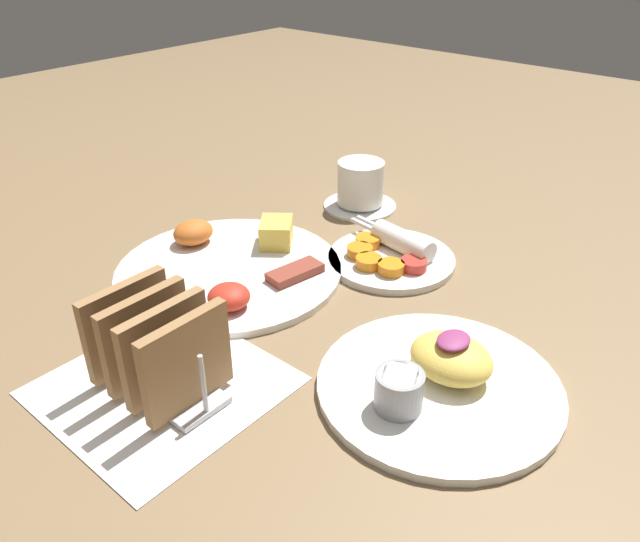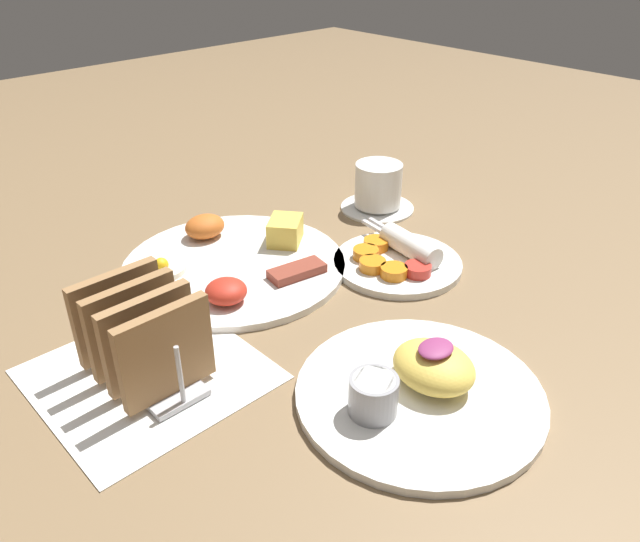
{
  "view_description": "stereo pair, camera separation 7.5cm",
  "coord_description": "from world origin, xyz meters",
  "px_view_note": "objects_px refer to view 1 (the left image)",
  "views": [
    {
      "loc": [
        -0.47,
        -0.41,
        0.43
      ],
      "look_at": [
        0.05,
        0.04,
        0.03
      ],
      "focal_mm": 35.0,
      "sensor_mm": 36.0,
      "label": 1
    },
    {
      "loc": [
        -0.42,
        -0.46,
        0.43
      ],
      "look_at": [
        0.05,
        0.04,
        0.03
      ],
      "focal_mm": 35.0,
      "sensor_mm": 36.0,
      "label": 2
    }
  ],
  "objects_px": {
    "plate_condiments": "(391,255)",
    "plate_foreground": "(439,378)",
    "toast_rack": "(157,347)",
    "coffee_cup": "(360,187)",
    "plate_breakfast": "(228,267)"
  },
  "relations": [
    {
      "from": "plate_condiments",
      "to": "coffee_cup",
      "type": "xyz_separation_m",
      "value": [
        0.12,
        0.15,
        0.02
      ]
    },
    {
      "from": "coffee_cup",
      "to": "toast_rack",
      "type": "bearing_deg",
      "value": -166.43
    },
    {
      "from": "plate_condiments",
      "to": "plate_foreground",
      "type": "relative_size",
      "value": 0.73
    },
    {
      "from": "plate_foreground",
      "to": "coffee_cup",
      "type": "xyz_separation_m",
      "value": [
        0.31,
        0.34,
        0.02
      ]
    },
    {
      "from": "plate_condiments",
      "to": "plate_foreground",
      "type": "bearing_deg",
      "value": -134.74
    },
    {
      "from": "plate_breakfast",
      "to": "plate_condiments",
      "type": "xyz_separation_m",
      "value": [
        0.17,
        -0.15,
        0.0
      ]
    },
    {
      "from": "toast_rack",
      "to": "plate_condiments",
      "type": "bearing_deg",
      "value": -4.44
    },
    {
      "from": "toast_rack",
      "to": "coffee_cup",
      "type": "xyz_separation_m",
      "value": [
        0.49,
        0.12,
        -0.02
      ]
    },
    {
      "from": "toast_rack",
      "to": "plate_foreground",
      "type": "bearing_deg",
      "value": -50.34
    },
    {
      "from": "plate_breakfast",
      "to": "coffee_cup",
      "type": "bearing_deg",
      "value": -0.69
    },
    {
      "from": "toast_rack",
      "to": "coffee_cup",
      "type": "bearing_deg",
      "value": 13.57
    },
    {
      "from": "plate_condiments",
      "to": "plate_foreground",
      "type": "xyz_separation_m",
      "value": [
        -0.19,
        -0.19,
        0.0
      ]
    },
    {
      "from": "plate_condiments",
      "to": "plate_breakfast",
      "type": "bearing_deg",
      "value": 138.24
    },
    {
      "from": "plate_breakfast",
      "to": "coffee_cup",
      "type": "relative_size",
      "value": 2.54
    },
    {
      "from": "plate_breakfast",
      "to": "toast_rack",
      "type": "relative_size",
      "value": 2.06
    }
  ]
}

